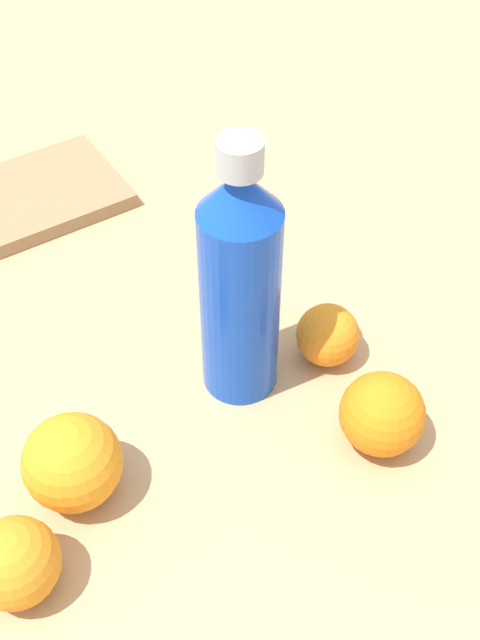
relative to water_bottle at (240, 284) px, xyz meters
name	(u,v)px	position (x,y,z in m)	size (l,w,h in m)	color
ground_plane	(246,336)	(-0.03, -0.04, -0.12)	(2.40, 2.40, 0.00)	tan
water_bottle	(240,284)	(0.00, 0.00, 0.00)	(0.07, 0.07, 0.27)	blue
orange_0	(72,462)	(0.18, 0.04, -0.08)	(0.08, 0.08, 0.08)	orange
orange_1	(328,335)	(-0.09, 0.02, -0.09)	(0.06, 0.06, 0.06)	orange
orange_2	(14,563)	(0.25, 0.10, -0.09)	(0.07, 0.07, 0.07)	orange
orange_3	(382,414)	(-0.07, 0.12, -0.09)	(0.08, 0.08, 0.08)	orange
cutting_board	(8,206)	(0.12, -0.35, -0.12)	(0.27, 0.15, 0.02)	#99724C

